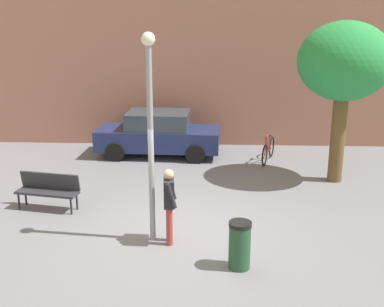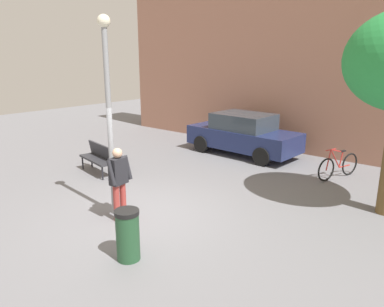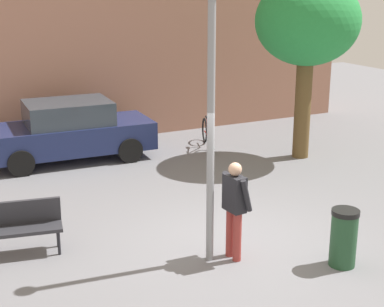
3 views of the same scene
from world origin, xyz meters
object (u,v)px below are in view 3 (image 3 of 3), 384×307
(park_bench, at_px, (13,224))
(bicycle_red, at_px, (208,134))
(person_by_lamppost, at_px, (235,204))
(plaza_tree, at_px, (307,24))
(trash_bin, at_px, (344,238))
(parked_car_navy, at_px, (69,131))
(lamppost, at_px, (211,102))

(park_bench, distance_m, bicycle_red, 7.40)
(person_by_lamppost, relative_size, park_bench, 1.01)
(plaza_tree, bearing_deg, trash_bin, -120.43)
(park_bench, bearing_deg, parked_car_navy, 65.09)
(lamppost, distance_m, plaza_tree, 6.46)
(park_bench, relative_size, bicycle_red, 0.96)
(person_by_lamppost, bearing_deg, lamppost, 161.32)
(person_by_lamppost, height_order, trash_bin, person_by_lamppost)
(park_bench, height_order, plaza_tree, plaza_tree)
(person_by_lamppost, xyz_separation_m, trash_bin, (1.45, -1.00, -0.48))
(bicycle_red, distance_m, parked_car_navy, 3.80)
(lamppost, relative_size, trash_bin, 4.62)
(lamppost, height_order, parked_car_navy, lamppost)
(lamppost, bearing_deg, park_bench, 149.78)
(lamppost, bearing_deg, person_by_lamppost, -18.68)
(trash_bin, bearing_deg, parked_car_navy, 107.52)
(bicycle_red, bearing_deg, person_by_lamppost, -114.35)
(park_bench, bearing_deg, bicycle_red, 35.79)
(plaza_tree, distance_m, parked_car_navy, 6.58)
(person_by_lamppost, xyz_separation_m, parked_car_navy, (-0.97, 6.66, -0.19))
(lamppost, distance_m, person_by_lamppost, 1.75)
(lamppost, relative_size, person_by_lamppost, 2.66)
(plaza_tree, bearing_deg, bicycle_red, 133.49)
(trash_bin, bearing_deg, person_by_lamppost, 145.27)
(lamppost, xyz_separation_m, trash_bin, (1.83, -1.13, -2.18))
(person_by_lamppost, relative_size, parked_car_navy, 0.39)
(bicycle_red, bearing_deg, plaza_tree, -46.51)
(plaza_tree, bearing_deg, person_by_lamppost, -136.87)
(trash_bin, bearing_deg, bicycle_red, 79.52)
(person_by_lamppost, bearing_deg, parked_car_navy, 98.29)
(lamppost, distance_m, park_bench, 3.92)
(plaza_tree, xyz_separation_m, parked_car_navy, (-5.51, 2.41, -2.67))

